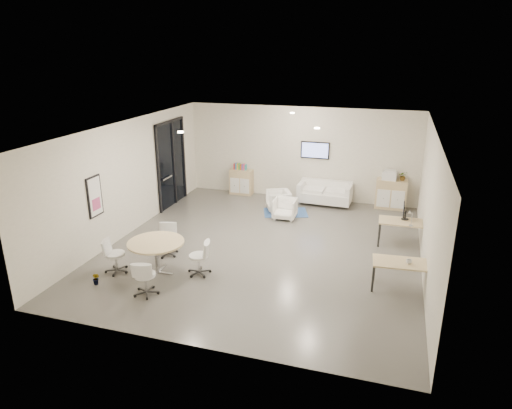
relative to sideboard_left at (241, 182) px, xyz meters
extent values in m
cube|color=#585550|center=(2.11, -4.26, -0.85)|extent=(8.00, 9.00, 0.80)
cube|color=white|center=(2.11, -4.26, 3.15)|extent=(8.00, 9.00, 0.80)
cube|color=silver|center=(2.11, 0.64, 1.15)|extent=(8.00, 0.80, 3.20)
cube|color=silver|center=(2.11, -9.16, 1.15)|extent=(8.00, 0.80, 3.20)
cube|color=silver|center=(-2.29, -4.26, 1.15)|extent=(0.80, 9.00, 3.20)
cube|color=silver|center=(6.51, -4.26, 1.15)|extent=(0.80, 9.00, 3.20)
cube|color=black|center=(-1.85, -1.76, 0.97)|extent=(0.02, 1.90, 2.85)
cube|color=black|center=(-1.83, -1.76, 2.36)|extent=(0.06, 1.90, 0.08)
cube|color=black|center=(-1.83, -2.67, 0.97)|extent=(0.06, 0.08, 2.85)
cube|color=black|center=(-1.83, -0.85, 0.97)|extent=(0.06, 0.08, 2.85)
cube|color=black|center=(-1.83, -1.61, 0.97)|extent=(0.06, 0.07, 2.85)
cube|color=#B2B2B7|center=(-1.79, -2.21, 0.60)|extent=(0.04, 0.60, 0.05)
cube|color=black|center=(-1.87, -5.86, 1.10)|extent=(0.04, 0.54, 1.04)
cube|color=white|center=(-1.85, -5.86, 1.10)|extent=(0.01, 0.46, 0.96)
cube|color=#C0457A|center=(-1.84, -5.86, 0.90)|extent=(0.01, 0.32, 0.30)
cube|color=black|center=(2.61, 0.20, 1.30)|extent=(0.98, 0.05, 0.58)
cube|color=#93A6FF|center=(2.61, 0.17, 1.30)|extent=(0.90, 0.01, 0.50)
cylinder|color=#FFEAC6|center=(0.31, -5.26, 2.73)|extent=(0.14, 0.14, 0.03)
cylinder|color=#FFEAC6|center=(3.31, -3.76, 2.73)|extent=(0.14, 0.14, 0.03)
cylinder|color=#FFEAC6|center=(2.11, -1.26, 2.73)|extent=(0.14, 0.14, 0.03)
cube|color=tan|center=(0.00, 0.00, 0.00)|extent=(0.81, 0.40, 0.91)
cube|color=white|center=(-0.19, -0.21, -0.09)|extent=(0.34, 0.02, 0.55)
cube|color=white|center=(0.19, -0.21, -0.09)|extent=(0.34, 0.02, 0.55)
cube|color=tan|center=(5.23, -0.02, 0.04)|extent=(0.99, 0.46, 0.99)
cube|color=white|center=(5.00, -0.26, -0.06)|extent=(0.41, 0.02, 0.59)
cube|color=white|center=(5.46, -0.26, -0.06)|extent=(0.41, 0.02, 0.59)
cube|color=red|center=(-0.25, 0.00, 0.57)|extent=(0.04, 0.14, 0.22)
cube|color=#337FCC|center=(-0.19, 0.00, 0.57)|extent=(0.04, 0.14, 0.22)
cube|color=gold|center=(-0.13, 0.00, 0.57)|extent=(0.04, 0.14, 0.22)
cube|color=#4CB24C|center=(-0.07, 0.00, 0.57)|extent=(0.04, 0.14, 0.22)
cube|color=#CC6619|center=(-0.01, 0.00, 0.57)|extent=(0.04, 0.14, 0.22)
cube|color=purple|center=(0.05, 0.00, 0.57)|extent=(0.04, 0.14, 0.22)
cube|color=#E54C7F|center=(0.11, 0.00, 0.57)|extent=(0.04, 0.14, 0.22)
cube|color=teal|center=(0.17, 0.00, 0.57)|extent=(0.04, 0.14, 0.22)
cube|color=white|center=(5.14, -0.02, 0.66)|extent=(0.49, 0.43, 0.26)
cube|color=white|center=(5.14, -0.02, 0.82)|extent=(0.37, 0.32, 0.06)
cube|color=white|center=(3.08, -0.26, -0.18)|extent=(1.79, 0.95, 0.33)
cube|color=white|center=(3.08, 0.08, 0.15)|extent=(1.77, 0.27, 0.33)
cube|color=white|center=(2.28, -0.26, -0.01)|extent=(0.19, 0.89, 0.66)
cube|color=white|center=(3.89, -0.26, -0.01)|extent=(0.19, 0.89, 0.66)
cube|color=#2F5192|center=(2.01, -1.48, -0.45)|extent=(1.61, 1.32, 0.01)
imported|color=white|center=(1.74, -1.35, -0.08)|extent=(0.92, 0.94, 0.74)
imported|color=white|center=(2.11, -2.00, -0.10)|extent=(0.70, 0.66, 0.71)
cube|color=tan|center=(5.65, -3.05, 0.23)|extent=(1.35, 0.70, 0.04)
cube|color=black|center=(5.03, -3.33, -0.12)|extent=(0.05, 0.05, 0.66)
cube|color=black|center=(6.27, -3.33, -0.12)|extent=(0.05, 0.05, 0.66)
cube|color=black|center=(5.03, -2.76, -0.12)|extent=(0.05, 0.05, 0.66)
cube|color=black|center=(6.27, -2.76, -0.12)|extent=(0.05, 0.05, 0.66)
cube|color=tan|center=(5.62, -5.55, 0.20)|extent=(1.33, 0.74, 0.04)
cube|color=black|center=(5.02, -5.83, -0.14)|extent=(0.05, 0.05, 0.63)
cube|color=black|center=(6.22, -5.83, -0.14)|extent=(0.05, 0.05, 0.63)
cube|color=black|center=(5.02, -5.28, -0.14)|extent=(0.05, 0.05, 0.63)
cube|color=black|center=(6.22, -5.28, -0.14)|extent=(0.05, 0.05, 0.63)
cylinder|color=black|center=(5.65, -2.90, 0.25)|extent=(0.20, 0.20, 0.02)
cube|color=black|center=(5.65, -2.90, 0.37)|extent=(0.04, 0.03, 0.24)
cube|color=black|center=(5.60, -2.90, 0.52)|extent=(0.03, 0.50, 0.32)
cylinder|color=tan|center=(0.09, -6.42, 0.33)|extent=(1.32, 1.32, 0.04)
cylinder|color=#B2B2B7|center=(0.09, -6.42, -0.07)|extent=(0.10, 0.10, 0.76)
cube|color=#B2B2B7|center=(0.09, -6.42, -0.44)|extent=(0.77, 0.06, 0.03)
cube|color=#B2B2B7|center=(0.09, -6.42, -0.44)|extent=(0.06, 0.77, 0.03)
imported|color=#3F7F3F|center=(5.55, -0.02, 0.65)|extent=(0.29, 0.32, 0.24)
imported|color=#3F7F3F|center=(-0.95, -7.35, -0.39)|extent=(0.20, 0.32, 0.13)
imported|color=white|center=(5.73, -5.59, 0.28)|extent=(0.15, 0.14, 0.12)
camera|label=1|loc=(5.20, -15.03, 4.64)|focal=32.00mm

